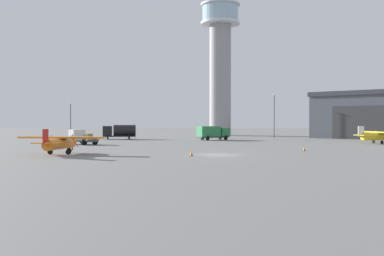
% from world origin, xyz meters
% --- Properties ---
extents(ground_plane, '(400.00, 400.00, 0.00)m').
position_xyz_m(ground_plane, '(0.00, 0.00, 0.00)').
color(ground_plane, slate).
extents(control_tower, '(10.59, 10.59, 39.63)m').
position_xyz_m(control_tower, '(-0.99, 69.42, 21.25)').
color(control_tower, gray).
rests_on(control_tower, ground_plane).
extents(hangar, '(33.22, 32.92, 10.37)m').
position_xyz_m(hangar, '(35.66, 54.26, 5.20)').
color(hangar, '#4C5159').
rests_on(hangar, ground_plane).
extents(airplane_yellow, '(7.86, 9.99, 2.98)m').
position_xyz_m(airplane_yellow, '(26.35, 26.49, 1.39)').
color(airplane_yellow, gold).
rests_on(airplane_yellow, ground_plane).
extents(airplane_orange, '(9.97, 7.83, 2.94)m').
position_xyz_m(airplane_orange, '(-17.75, -1.05, 1.37)').
color(airplane_orange, orange).
rests_on(airplane_orange, ground_plane).
extents(truck_box_green, '(6.74, 5.60, 2.79)m').
position_xyz_m(truck_box_green, '(-1.91, 38.66, 1.58)').
color(truck_box_green, '#38383D').
rests_on(truck_box_green, ground_plane).
extents(truck_fuel_tanker_black, '(7.21, 4.28, 3.03)m').
position_xyz_m(truck_fuel_tanker_black, '(-21.69, 41.32, 1.71)').
color(truck_fuel_tanker_black, '#38383D').
rests_on(truck_fuel_tanker_black, ground_plane).
extents(truck_flatbed_white, '(5.77, 5.25, 2.42)m').
position_xyz_m(truck_flatbed_white, '(-22.72, 20.25, 1.18)').
color(truck_flatbed_white, '#38383D').
rests_on(truck_flatbed_white, ground_plane).
extents(light_post_west, '(0.44, 0.44, 10.21)m').
position_xyz_m(light_post_west, '(11.86, 53.39, 5.97)').
color(light_post_west, '#38383D').
rests_on(light_post_west, ground_plane).
extents(light_post_east, '(0.44, 0.44, 8.15)m').
position_xyz_m(light_post_east, '(-35.18, 48.95, 4.89)').
color(light_post_east, '#38383D').
rests_on(light_post_east, ground_plane).
extents(traffic_cone_near_left, '(0.36, 0.36, 0.56)m').
position_xyz_m(traffic_cone_near_left, '(10.86, 7.35, 0.28)').
color(traffic_cone_near_left, black).
rests_on(traffic_cone_near_left, ground_plane).
extents(traffic_cone_near_right, '(0.36, 0.36, 0.69)m').
position_xyz_m(traffic_cone_near_right, '(-2.70, -1.98, 0.34)').
color(traffic_cone_near_right, black).
rests_on(traffic_cone_near_right, ground_plane).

